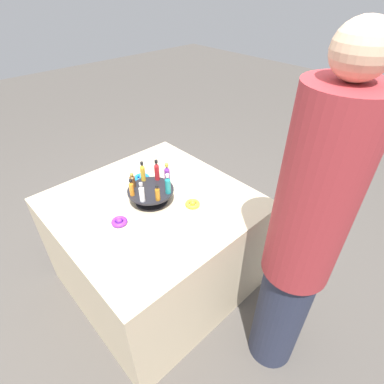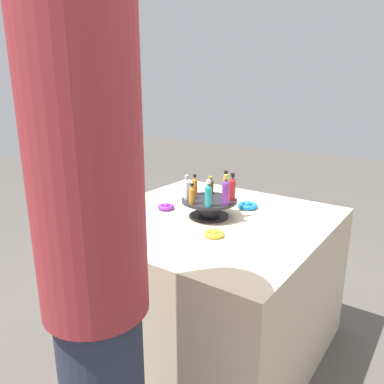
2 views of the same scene
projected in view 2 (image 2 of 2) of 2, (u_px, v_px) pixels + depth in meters
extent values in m
plane|color=#4C4742|center=(207.00, 342.00, 1.98)|extent=(12.00, 12.00, 0.00)
cube|color=beige|center=(208.00, 283.00, 1.88)|extent=(1.06, 1.06, 0.71)
cylinder|color=black|center=(209.00, 216.00, 1.78)|extent=(0.19, 0.19, 0.01)
cylinder|color=black|center=(209.00, 208.00, 1.77)|extent=(0.10, 0.10, 0.06)
cylinder|color=black|center=(209.00, 201.00, 1.76)|extent=(0.26, 0.26, 0.01)
cylinder|color=#702D93|center=(226.00, 194.00, 1.67)|extent=(0.03, 0.03, 0.10)
cone|color=#702D93|center=(226.00, 181.00, 1.65)|extent=(0.03, 0.03, 0.02)
cylinder|color=gold|center=(226.00, 177.00, 1.65)|extent=(0.02, 0.02, 0.02)
cylinder|color=#B21E23|center=(232.00, 191.00, 1.74)|extent=(0.03, 0.03, 0.09)
cone|color=#B21E23|center=(233.00, 179.00, 1.72)|extent=(0.03, 0.03, 0.02)
cylinder|color=black|center=(233.00, 175.00, 1.72)|extent=(0.02, 0.02, 0.02)
cylinder|color=gold|center=(226.00, 187.00, 1.81)|extent=(0.03, 0.03, 0.09)
cone|color=gold|center=(226.00, 176.00, 1.80)|extent=(0.03, 0.03, 0.02)
cylinder|color=black|center=(226.00, 172.00, 1.79)|extent=(0.02, 0.02, 0.02)
cylinder|color=brown|center=(210.00, 187.00, 1.85)|extent=(0.03, 0.03, 0.06)
cone|color=brown|center=(211.00, 180.00, 1.84)|extent=(0.03, 0.03, 0.01)
cylinder|color=#B79338|center=(211.00, 177.00, 1.84)|extent=(0.02, 0.02, 0.01)
cylinder|color=orange|center=(195.00, 187.00, 1.83)|extent=(0.03, 0.03, 0.07)
cone|color=orange|center=(195.00, 179.00, 1.82)|extent=(0.02, 0.02, 0.02)
cylinder|color=black|center=(195.00, 176.00, 1.81)|extent=(0.02, 0.02, 0.01)
cylinder|color=silver|center=(187.00, 190.00, 1.76)|extent=(0.03, 0.03, 0.08)
cone|color=silver|center=(187.00, 180.00, 1.74)|extent=(0.03, 0.03, 0.02)
cylinder|color=#B2B2B7|center=(187.00, 177.00, 1.74)|extent=(0.02, 0.02, 0.01)
cylinder|color=#AD6B19|center=(192.00, 197.00, 1.68)|extent=(0.03, 0.03, 0.07)
cone|color=#AD6B19|center=(192.00, 188.00, 1.67)|extent=(0.03, 0.03, 0.02)
cylinder|color=black|center=(192.00, 185.00, 1.67)|extent=(0.02, 0.02, 0.01)
cylinder|color=teal|center=(208.00, 197.00, 1.65)|extent=(0.03, 0.03, 0.09)
cone|color=teal|center=(208.00, 186.00, 1.63)|extent=(0.03, 0.03, 0.02)
cylinder|color=silver|center=(208.00, 182.00, 1.63)|extent=(0.02, 0.02, 0.02)
torus|color=blue|center=(248.00, 206.00, 1.90)|extent=(0.10, 0.10, 0.03)
sphere|color=blue|center=(248.00, 205.00, 1.90)|extent=(0.04, 0.04, 0.04)
torus|color=purple|center=(166.00, 207.00, 1.89)|extent=(0.08, 0.08, 0.02)
sphere|color=purple|center=(166.00, 206.00, 1.89)|extent=(0.03, 0.03, 0.03)
torus|color=gold|center=(214.00, 234.00, 1.55)|extent=(0.08, 0.08, 0.02)
sphere|color=gold|center=(214.00, 233.00, 1.55)|extent=(0.03, 0.03, 0.03)
cylinder|color=#9E2D33|center=(86.00, 164.00, 0.93)|extent=(0.29, 0.29, 0.82)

